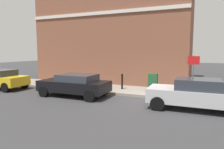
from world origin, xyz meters
TOP-DOWN VIEW (x-y plane):
  - ground at (0.00, 0.00)m, footprint 80.00×80.00m
  - sidewalk at (1.81, 6.00)m, footprint 2.78×30.00m
  - corner_building at (6.24, 4.36)m, footprint 6.19×12.71m
  - car_silver at (-0.96, -2.53)m, footprint 1.90×4.23m
  - car_black at (-0.80, 4.12)m, footprint 1.97×4.18m
  - car_yellow at (-0.87, 10.38)m, footprint 1.80×4.06m
  - utility_cabinet at (1.61, -0.02)m, footprint 0.46×0.61m
  - bollard_near_cabinet at (1.71, 2.05)m, footprint 0.14×0.14m
  - bollard_far_kerb at (0.67, 3.58)m, footprint 0.14×0.14m
  - street_sign at (0.73, -2.34)m, footprint 0.08×0.60m

SIDE VIEW (x-z plane):
  - ground at x=0.00m, z-range 0.00..0.00m
  - sidewalk at x=1.81m, z-range 0.00..0.15m
  - utility_cabinet at x=1.61m, z-range 0.11..1.26m
  - bollard_near_cabinet at x=1.71m, z-range 0.19..1.22m
  - bollard_far_kerb at x=0.67m, z-range 0.19..1.22m
  - car_black at x=-0.80m, z-range 0.05..1.38m
  - car_yellow at x=-0.87m, z-range 0.04..1.41m
  - car_silver at x=-0.96m, z-range 0.03..1.46m
  - street_sign at x=0.73m, z-range 0.51..2.81m
  - corner_building at x=6.24m, z-range 0.00..9.64m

